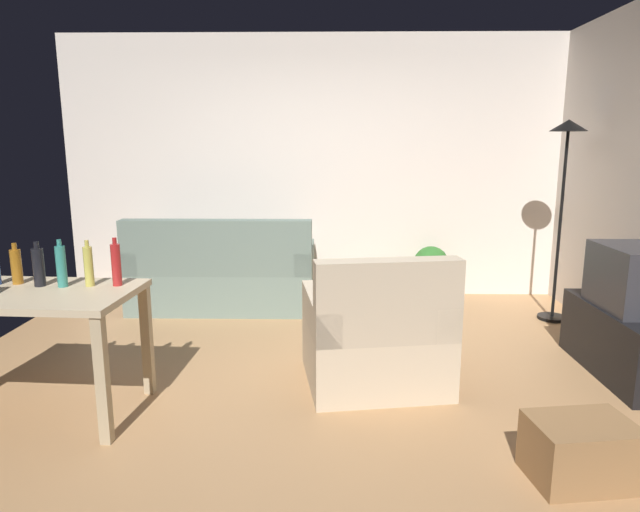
% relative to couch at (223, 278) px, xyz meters
% --- Properties ---
extents(ground_plane, '(5.20, 4.40, 0.02)m').
position_rel_couch_xyz_m(ground_plane, '(0.87, -1.59, -0.32)').
color(ground_plane, tan).
extents(wall_rear, '(5.20, 0.10, 2.70)m').
position_rel_couch_xyz_m(wall_rear, '(0.87, 0.61, 1.04)').
color(wall_rear, silver).
rests_on(wall_rear, ground_plane).
extents(couch, '(1.77, 0.84, 0.92)m').
position_rel_couch_xyz_m(couch, '(0.00, 0.00, 0.00)').
color(couch, slate).
rests_on(couch, ground_plane).
extents(tv_stand, '(0.44, 1.10, 0.48)m').
position_rel_couch_xyz_m(tv_stand, '(3.12, -1.56, -0.07)').
color(tv_stand, black).
rests_on(tv_stand, ground_plane).
extents(tv, '(0.41, 0.60, 0.44)m').
position_rel_couch_xyz_m(tv, '(3.13, -1.56, 0.39)').
color(tv, '#2D2D33').
rests_on(tv, tv_stand).
extents(torchiere_lamp, '(0.32, 0.32, 1.81)m').
position_rel_couch_xyz_m(torchiere_lamp, '(3.12, -0.31, 1.11)').
color(torchiere_lamp, black).
rests_on(torchiere_lamp, ground_plane).
extents(desk, '(1.24, 0.77, 0.76)m').
position_rel_couch_xyz_m(desk, '(-0.70, -2.19, 0.34)').
color(desk, '#C6B28E').
rests_on(desk, ground_plane).
extents(potted_plant, '(0.36, 0.36, 0.57)m').
position_rel_couch_xyz_m(potted_plant, '(2.10, 0.31, 0.02)').
color(potted_plant, brown).
rests_on(potted_plant, ground_plane).
extents(armchair, '(1.01, 0.96, 0.92)m').
position_rel_couch_xyz_m(armchair, '(1.36, -1.75, 0.01)').
color(armchair, beige).
rests_on(armchair, ground_plane).
extents(storage_box, '(0.52, 0.40, 0.30)m').
position_rel_couch_xyz_m(storage_box, '(2.26, -2.83, -0.16)').
color(storage_box, olive).
rests_on(storage_box, ground_plane).
extents(bottle_amber, '(0.06, 0.06, 0.25)m').
position_rel_couch_xyz_m(bottle_amber, '(-0.86, -2.02, 0.56)').
color(bottle_amber, '#9E6019').
rests_on(bottle_amber, desk).
extents(bottle_dark, '(0.07, 0.07, 0.27)m').
position_rel_couch_xyz_m(bottle_dark, '(-0.69, -2.08, 0.57)').
color(bottle_dark, black).
rests_on(bottle_dark, desk).
extents(bottle_tall, '(0.06, 0.06, 0.29)m').
position_rel_couch_xyz_m(bottle_tall, '(-0.55, -2.09, 0.58)').
color(bottle_tall, teal).
rests_on(bottle_tall, desk).
extents(bottle_squat, '(0.05, 0.05, 0.28)m').
position_rel_couch_xyz_m(bottle_squat, '(-0.39, -2.07, 0.58)').
color(bottle_squat, '#BCB24C').
rests_on(bottle_squat, desk).
extents(bottle_red, '(0.06, 0.06, 0.29)m').
position_rel_couch_xyz_m(bottle_red, '(-0.23, -2.05, 0.58)').
color(bottle_red, '#AD2323').
rests_on(bottle_red, desk).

